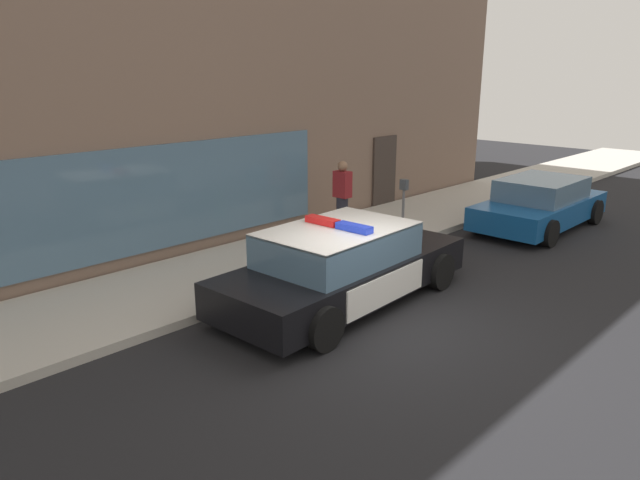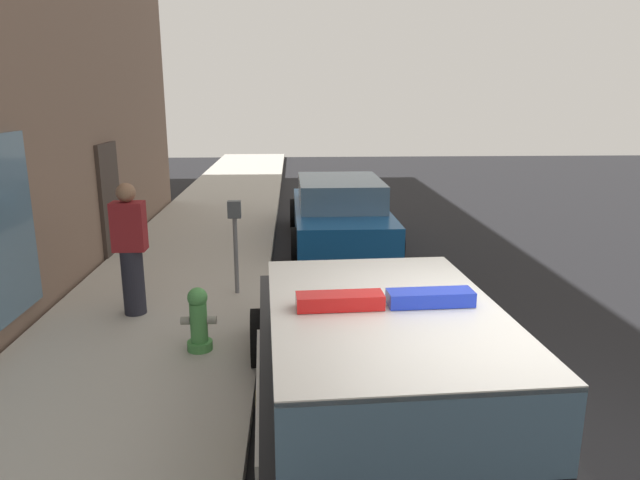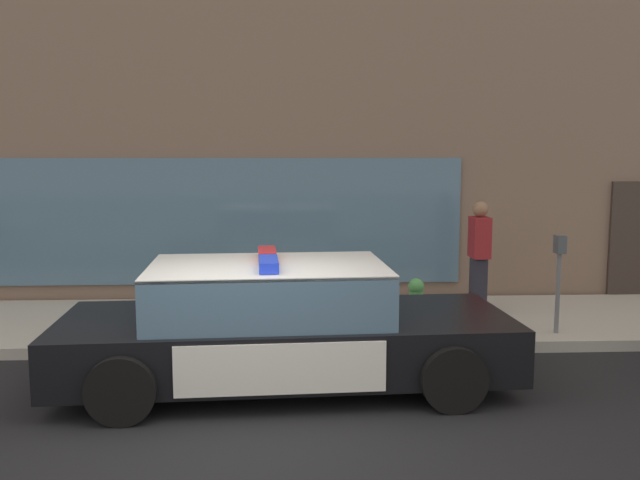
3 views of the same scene
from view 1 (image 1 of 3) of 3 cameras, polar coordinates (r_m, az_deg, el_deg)
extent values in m
plane|color=black|center=(9.36, 5.48, -8.37)|extent=(48.00, 48.00, 0.00)
cube|color=#B2ADA3|center=(11.69, -8.04, -2.91)|extent=(48.00, 2.84, 0.15)
cube|color=#7A6051|center=(16.10, -27.76, 18.42)|extent=(25.96, 9.77, 9.94)
cube|color=#382D28|center=(16.89, 6.31, 6.56)|extent=(1.00, 0.08, 2.10)
cube|color=black|center=(10.09, 2.45, -3.38)|extent=(5.03, 2.14, 0.60)
cube|color=silver|center=(11.25, 7.55, -0.51)|extent=(1.77, 1.94, 0.05)
cube|color=silver|center=(8.83, -4.66, -5.22)|extent=(1.48, 1.92, 0.05)
cube|color=silver|center=(10.61, -1.91, -2.36)|extent=(2.08, 0.14, 0.51)
cube|color=silver|center=(9.47, 6.60, -4.82)|extent=(2.08, 0.14, 0.51)
cube|color=yellow|center=(10.62, -1.98, -2.34)|extent=(0.22, 0.02, 0.26)
cube|color=slate|center=(9.76, 1.76, -0.53)|extent=(2.65, 1.83, 0.60)
cube|color=silver|center=(9.68, 1.78, 1.11)|extent=(2.65, 1.83, 0.04)
cube|color=red|center=(9.87, 0.26, 1.91)|extent=(0.23, 0.65, 0.11)
cube|color=blue|center=(9.45, 3.37, 1.22)|extent=(0.23, 0.65, 0.11)
cylinder|color=black|center=(11.91, 3.85, -1.08)|extent=(0.69, 0.25, 0.68)
cylinder|color=black|center=(10.92, 11.75, -3.04)|extent=(0.69, 0.25, 0.68)
cylinder|color=black|center=(9.67, -8.11, -5.44)|extent=(0.69, 0.25, 0.68)
cylinder|color=black|center=(8.43, 0.42, -8.68)|extent=(0.69, 0.25, 0.68)
cylinder|color=#4C994C|center=(12.53, 2.03, -0.83)|extent=(0.28, 0.28, 0.10)
cylinder|color=#4C994C|center=(12.45, 2.05, 0.38)|extent=(0.19, 0.19, 0.45)
sphere|color=#4C994C|center=(12.38, 2.06, 1.68)|extent=(0.22, 0.22, 0.22)
cylinder|color=gray|center=(12.36, 2.06, 2.02)|extent=(0.06, 0.06, 0.05)
cylinder|color=gray|center=(12.35, 2.55, 0.35)|extent=(0.09, 0.10, 0.09)
cylinder|color=gray|center=(12.54, 1.56, 0.61)|extent=(0.09, 0.10, 0.09)
cylinder|color=gray|center=(12.56, 2.51, 0.44)|extent=(0.10, 0.12, 0.12)
cube|color=#144C8C|center=(15.80, 20.76, 2.80)|extent=(4.34, 1.83, 0.56)
cube|color=slate|center=(15.70, 20.95, 4.68)|extent=(2.26, 1.63, 0.56)
cylinder|color=black|center=(17.46, 19.91, 3.56)|extent=(0.64, 0.21, 0.64)
cylinder|color=black|center=(16.84, 25.44, 2.50)|extent=(0.64, 0.21, 0.64)
cylinder|color=black|center=(14.95, 15.36, 1.92)|extent=(0.64, 0.21, 0.64)
cylinder|color=black|center=(14.23, 21.66, 0.61)|extent=(0.64, 0.21, 0.64)
cylinder|color=#23232D|center=(13.91, 2.18, 2.52)|extent=(0.28, 0.28, 0.85)
cube|color=maroon|center=(13.75, 2.22, 5.50)|extent=(0.26, 0.40, 0.62)
sphere|color=#8C664C|center=(13.67, 2.24, 7.27)|extent=(0.24, 0.24, 0.24)
cylinder|color=slate|center=(13.67, 8.15, 2.66)|extent=(0.06, 0.06, 1.10)
cube|color=#474C51|center=(13.53, 8.27, 5.41)|extent=(0.12, 0.18, 0.24)
camera|label=2|loc=(7.63, -23.15, 7.56)|focal=32.22mm
camera|label=3|loc=(7.30, 51.62, -0.19)|focal=38.17mm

